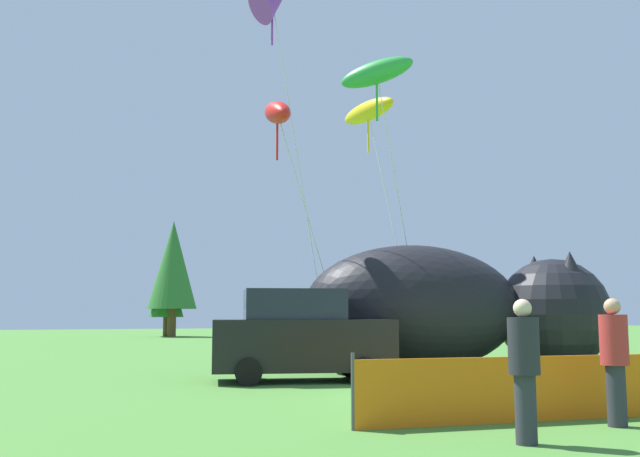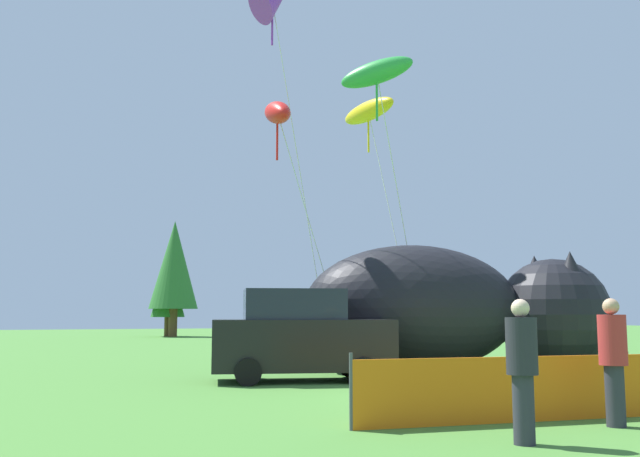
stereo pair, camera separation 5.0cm
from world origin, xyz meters
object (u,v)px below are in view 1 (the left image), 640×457
(inflatable_cat, at_px, (450,313))
(spectator_in_green_shirt, at_px, (524,364))
(kite_purple_delta, at_px, (273,2))
(kite_yellow_hero, at_px, (368,112))
(kite_red_lizard, at_px, (278,114))
(spectator_in_red_shirt, at_px, (615,356))
(parked_car, at_px, (300,336))
(kite_green_fish, at_px, (377,74))
(folding_chair, at_px, (623,372))

(inflatable_cat, relative_size, spectator_in_green_shirt, 4.94)
(kite_purple_delta, bearing_deg, kite_yellow_hero, 17.46)
(kite_yellow_hero, bearing_deg, kite_red_lizard, -152.18)
(kite_yellow_hero, bearing_deg, spectator_in_red_shirt, -97.47)
(parked_car, xyz_separation_m, spectator_in_red_shirt, (2.01, -7.70, -0.06))
(kite_green_fish, relative_size, kite_purple_delta, 0.76)
(kite_green_fish, bearing_deg, inflatable_cat, 8.16)
(folding_chair, distance_m, spectator_in_green_shirt, 5.07)
(inflatable_cat, height_order, kite_red_lizard, kite_red_lizard)
(parked_car, height_order, spectator_in_red_shirt, parked_car)
(spectator_in_green_shirt, bearing_deg, kite_purple_delta, 89.50)
(parked_car, relative_size, spectator_in_red_shirt, 2.50)
(folding_chair, distance_m, kite_yellow_hero, 11.98)
(kite_yellow_hero, distance_m, kite_purple_delta, 4.42)
(kite_green_fish, bearing_deg, kite_yellow_hero, 69.80)
(spectator_in_red_shirt, bearing_deg, spectator_in_green_shirt, -160.97)
(kite_red_lizard, height_order, kite_yellow_hero, kite_yellow_hero)
(spectator_in_red_shirt, xyz_separation_m, kite_purple_delta, (-1.89, 10.63, 9.37))
(spectator_in_green_shirt, bearing_deg, spectator_in_red_shirt, 19.03)
(inflatable_cat, xyz_separation_m, spectator_in_red_shirt, (-2.58, -8.78, -0.59))
(kite_purple_delta, bearing_deg, spectator_in_red_shirt, -79.91)
(folding_chair, distance_m, inflatable_cat, 6.69)
(folding_chair, relative_size, spectator_in_green_shirt, 0.51)
(folding_chair, height_order, inflatable_cat, inflatable_cat)
(kite_red_lizard, bearing_deg, kite_green_fish, -31.66)
(inflatable_cat, relative_size, spectator_in_red_shirt, 4.84)
(folding_chair, height_order, spectator_in_red_shirt, spectator_in_red_shirt)
(parked_car, height_order, kite_purple_delta, kite_purple_delta)
(parked_car, bearing_deg, folding_chair, -41.00)
(kite_yellow_hero, bearing_deg, spectator_in_green_shirt, -105.88)
(spectator_in_red_shirt, relative_size, kite_purple_delta, 0.16)
(kite_yellow_hero, height_order, kite_green_fish, kite_green_fish)
(folding_chair, relative_size, spectator_in_red_shirt, 0.50)
(inflatable_cat, height_order, kite_purple_delta, kite_purple_delta)
(inflatable_cat, xyz_separation_m, kite_purple_delta, (-4.47, 1.85, 8.78))
(parked_car, distance_m, kite_green_fish, 7.21)
(inflatable_cat, xyz_separation_m, spectator_in_green_shirt, (-4.57, -9.47, -0.61))
(folding_chair, distance_m, kite_green_fish, 9.78)
(spectator_in_red_shirt, distance_m, kite_yellow_hero, 13.62)
(kite_yellow_hero, relative_size, kite_green_fish, 0.97)
(kite_red_lizard, relative_size, kite_yellow_hero, 0.92)
(spectator_in_red_shirt, relative_size, kite_red_lizard, 0.23)
(inflatable_cat, relative_size, kite_yellow_hero, 1.04)
(parked_car, xyz_separation_m, kite_yellow_hero, (3.54, 4.01, 6.74))
(parked_car, relative_size, kite_red_lizard, 0.58)
(inflatable_cat, height_order, spectator_in_green_shirt, inflatable_cat)
(spectator_in_red_shirt, bearing_deg, folding_chair, 45.15)
(spectator_in_red_shirt, xyz_separation_m, spectator_in_green_shirt, (-1.99, -0.69, -0.02))
(folding_chair, xyz_separation_m, kite_red_lizard, (-4.12, 7.69, 6.35))
(kite_red_lizard, xyz_separation_m, kite_purple_delta, (0.05, 0.76, 3.46))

